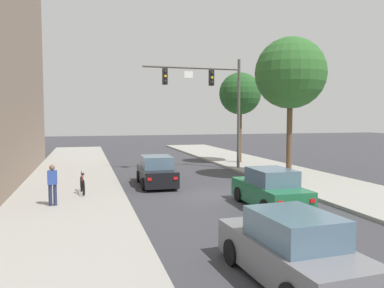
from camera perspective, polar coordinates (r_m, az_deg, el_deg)
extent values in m
plane|color=#38383D|center=(17.97, 3.24, -7.74)|extent=(120.00, 120.00, 0.00)
cube|color=#99968E|center=(17.04, -18.14, -8.34)|extent=(5.00, 60.00, 0.15)
cube|color=#99968E|center=(20.95, 20.41, -6.09)|extent=(5.00, 60.00, 0.15)
cylinder|color=#514C47|center=(26.79, 6.99, 4.51)|extent=(0.20, 0.20, 7.50)
cylinder|color=#514C47|center=(25.89, 0.06, 11.33)|extent=(6.70, 0.14, 0.14)
cube|color=black|center=(26.21, 2.92, 9.86)|extent=(0.32, 0.28, 1.05)
sphere|color=#2D2823|center=(26.11, 3.03, 10.61)|extent=(0.18, 0.18, 0.18)
sphere|color=yellow|center=(26.07, 3.03, 9.89)|extent=(0.18, 0.18, 0.18)
sphere|color=#2D2823|center=(26.04, 3.03, 9.17)|extent=(0.18, 0.18, 0.18)
cube|color=black|center=(25.38, -4.08, 10.04)|extent=(0.32, 0.28, 1.05)
sphere|color=#2D2823|center=(25.27, -4.01, 10.82)|extent=(0.18, 0.18, 0.18)
sphere|color=yellow|center=(25.23, -4.01, 10.08)|extent=(0.18, 0.18, 0.18)
sphere|color=#2D2823|center=(25.20, -4.00, 9.33)|extent=(0.18, 0.18, 0.18)
cube|color=white|center=(25.75, -0.51, 10.36)|extent=(0.60, 0.03, 0.44)
cube|color=black|center=(20.67, -5.36, -4.62)|extent=(1.85, 4.26, 0.80)
cube|color=slate|center=(20.42, -5.31, -2.69)|extent=(1.57, 2.05, 0.64)
cylinder|color=black|center=(21.89, -7.95, -4.80)|extent=(0.24, 0.65, 0.64)
cylinder|color=black|center=(22.10, -3.76, -4.68)|extent=(0.24, 0.65, 0.64)
cylinder|color=black|center=(19.33, -7.17, -5.96)|extent=(0.24, 0.65, 0.64)
cylinder|color=black|center=(19.57, -2.45, -5.81)|extent=(0.24, 0.65, 0.64)
cube|color=red|center=(18.49, -6.37, -5.28)|extent=(0.20, 0.05, 0.14)
cube|color=red|center=(18.69, -2.48, -5.16)|extent=(0.20, 0.05, 0.14)
cube|color=#1E663D|center=(15.94, 11.53, -7.29)|extent=(1.75, 4.22, 0.80)
cube|color=slate|center=(15.68, 11.82, -4.81)|extent=(1.52, 2.02, 0.64)
cylinder|color=black|center=(16.82, 7.04, -7.47)|extent=(0.23, 0.64, 0.64)
cylinder|color=black|center=(17.49, 11.99, -7.09)|extent=(0.23, 0.64, 0.64)
cylinder|color=black|center=(14.50, 10.95, -9.38)|extent=(0.23, 0.64, 0.64)
cylinder|color=black|center=(15.26, 16.48, -8.80)|extent=(0.23, 0.64, 0.64)
cube|color=red|center=(13.79, 13.12, -8.59)|extent=(0.20, 0.04, 0.14)
cube|color=red|center=(14.42, 17.64, -8.11)|extent=(0.20, 0.04, 0.14)
cube|color=slate|center=(9.09, 14.48, -16.09)|extent=(1.92, 4.28, 0.80)
cube|color=slate|center=(8.75, 15.12, -11.95)|extent=(1.60, 2.08, 0.64)
cylinder|color=black|center=(9.87, 6.06, -15.81)|extent=(0.25, 0.65, 0.64)
cylinder|color=black|center=(10.62, 14.26, -14.48)|extent=(0.25, 0.65, 0.64)
cylinder|color=black|center=(8.70, 24.17, -18.98)|extent=(0.25, 0.65, 0.64)
cylinder|color=#232847|center=(16.25, -20.45, -7.19)|extent=(0.14, 0.14, 0.85)
cylinder|color=#232847|center=(16.24, -19.81, -7.18)|extent=(0.14, 0.14, 0.85)
cube|color=#2D4799|center=(16.12, -20.19, -4.73)|extent=(0.36, 0.22, 0.56)
sphere|color=brown|center=(16.07, -20.23, -3.32)|extent=(0.22, 0.22, 0.22)
torus|color=black|center=(18.92, -16.23, -5.73)|extent=(0.13, 0.72, 0.72)
torus|color=black|center=(17.89, -15.93, -6.29)|extent=(0.13, 0.72, 0.72)
cylinder|color=maroon|center=(18.37, -16.10, -5.32)|extent=(0.14, 0.95, 0.05)
cylinder|color=maroon|center=(18.08, -16.03, -4.89)|extent=(0.04, 0.04, 0.35)
cylinder|color=maroon|center=(18.75, -16.23, -4.52)|extent=(0.04, 0.04, 0.40)
cube|color=black|center=(18.05, -16.04, -4.33)|extent=(0.14, 0.25, 0.06)
cylinder|color=gold|center=(20.84, 14.94, -5.05)|extent=(0.24, 0.24, 0.55)
sphere|color=gold|center=(20.79, 14.96, -4.14)|extent=(0.22, 0.22, 0.22)
cylinder|color=gold|center=(20.74, 14.52, -5.01)|extent=(0.12, 0.09, 0.09)
cylinder|color=gold|center=(20.93, 15.37, -4.94)|extent=(0.12, 0.09, 0.09)
cylinder|color=brown|center=(22.90, 14.36, 0.76)|extent=(0.32, 0.32, 4.52)
sphere|color=#2D6028|center=(23.00, 14.52, 10.25)|extent=(4.10, 4.10, 4.10)
cylinder|color=brown|center=(29.91, 7.15, 1.23)|extent=(0.32, 0.32, 4.13)
sphere|color=#235123|center=(29.93, 7.21, 7.51)|extent=(3.24, 3.24, 3.24)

